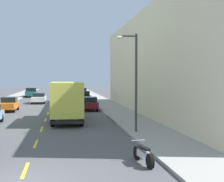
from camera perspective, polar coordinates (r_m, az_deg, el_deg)
name	(u,v)px	position (r m, az deg, el deg)	size (l,w,h in m)	color
ground_plane	(51,106)	(40.88, -10.81, -2.68)	(160.00, 160.00, 0.00)	#4C4C4F
sidewalk_right	(109,106)	(39.26, -0.49, -2.74)	(3.20, 120.00, 0.14)	#99968E
lane_centerline_dashes	(49,111)	(35.40, -11.12, -3.46)	(0.14, 47.20, 0.01)	yellow
apartment_block_opposite	(186,64)	(33.07, 12.99, 4.63)	(10.00, 36.00, 9.82)	beige
street_lamp	(134,75)	(20.48, 3.86, 2.93)	(1.35, 0.28, 6.22)	#38383D
delivery_box_truck	(67,99)	(26.31, -8.02, -1.41)	(2.47, 7.67, 3.23)	#D8D84C
parked_suv_champagne	(81,94)	(51.65, -5.57, -0.50)	(2.03, 4.83, 1.93)	tan
parked_pickup_teal	(32,93)	(60.95, -14.10, -0.27)	(2.15, 5.35, 1.73)	#195B60
parked_pickup_black	(83,98)	(43.52, -5.11, -1.25)	(2.14, 5.35, 1.73)	black
parked_suv_silver	(78,91)	(62.55, -6.14, 0.00)	(1.98, 4.81, 1.93)	#B2B5BA
parked_hatchback_orange	(9,104)	(35.94, -17.87, -2.24)	(1.79, 4.02, 1.50)	orange
parked_hatchback_burgundy	(89,104)	(35.15, -4.05, -2.23)	(1.85, 4.05, 1.50)	maroon
moving_white_sedan	(39,98)	(46.00, -12.84, -1.20)	(1.80, 4.50, 1.43)	silver
parked_motorcycle	(143,154)	(13.64, 5.56, -11.10)	(0.62, 2.05, 0.90)	black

